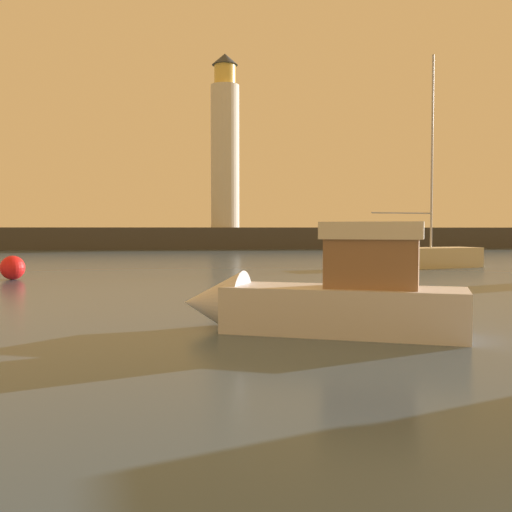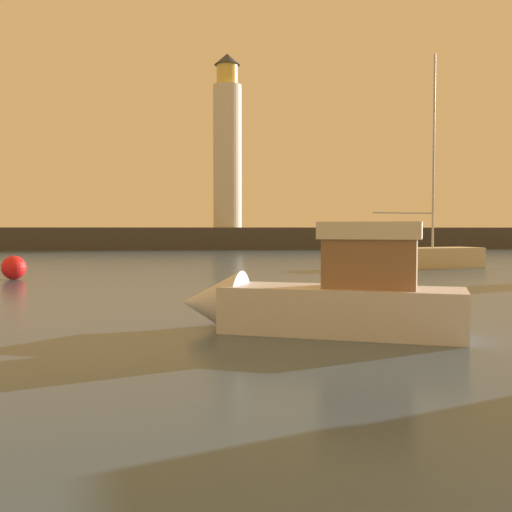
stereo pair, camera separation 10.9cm
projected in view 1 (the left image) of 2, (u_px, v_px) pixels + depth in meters
ground_plane at (259, 267)px, 34.81m from camera, size 220.00×220.00×0.00m
breakwater at (226, 238)px, 67.03m from camera, size 91.73×5.79×2.37m
lighthouse at (225, 146)px, 66.56m from camera, size 3.15×3.15×19.16m
motorboat_2 at (318, 297)px, 12.78m from camera, size 6.25×3.75×2.56m
sailboat_moored at (420, 257)px, 34.11m from camera, size 7.56×4.05×12.05m
mooring_buoy at (13, 268)px, 26.11m from camera, size 1.05×1.05×1.05m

